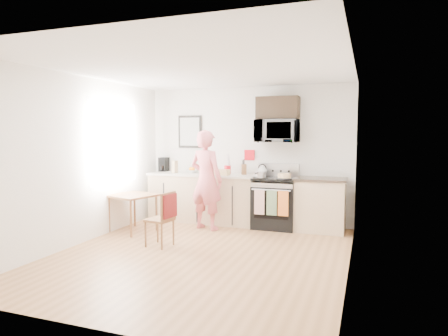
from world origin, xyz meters
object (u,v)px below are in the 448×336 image
(person, at_px, (206,180))
(dining_table, at_px, (133,199))
(range, at_px, (275,204))
(microwave, at_px, (277,131))
(chair, at_px, (166,212))
(cake, at_px, (284,176))

(person, height_order, dining_table, person)
(range, bearing_deg, dining_table, -153.71)
(microwave, distance_m, dining_table, 2.85)
(chair, bearing_deg, cake, 55.61)
(cake, bearing_deg, microwave, 124.98)
(person, distance_m, dining_table, 1.33)
(person, bearing_deg, range, -141.47)
(microwave, relative_size, person, 0.43)
(microwave, height_order, person, microwave)
(microwave, xyz_separation_m, cake, (0.20, -0.28, -0.79))
(range, relative_size, microwave, 1.53)
(range, xyz_separation_m, microwave, (-0.00, 0.10, 1.32))
(dining_table, xyz_separation_m, chair, (1.00, -0.67, -0.04))
(microwave, xyz_separation_m, person, (-1.14, -0.63, -0.87))
(dining_table, bearing_deg, person, 27.74)
(person, relative_size, chair, 2.11)
(cake, bearing_deg, person, -165.40)
(range, height_order, person, person)
(range, relative_size, cake, 4.12)
(person, height_order, chair, person)
(microwave, height_order, chair, microwave)
(range, height_order, chair, range)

